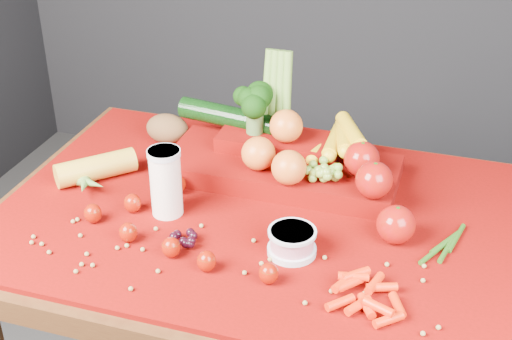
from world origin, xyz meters
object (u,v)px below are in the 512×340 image
(milk_glass, at_px, (166,180))
(produce_mound, at_px, (291,155))
(yogurt_bowl, at_px, (292,241))
(table, at_px, (253,252))

(milk_glass, xyz_separation_m, produce_mound, (0.21, 0.21, -0.02))
(milk_glass, bearing_deg, yogurt_bowl, -11.57)
(table, xyz_separation_m, milk_glass, (-0.17, -0.06, 0.19))
(milk_glass, bearing_deg, table, 19.95)
(table, relative_size, yogurt_bowl, 11.53)
(table, bearing_deg, produce_mound, 75.36)
(milk_glass, relative_size, produce_mound, 0.25)
(table, height_order, produce_mound, produce_mound)
(table, xyz_separation_m, produce_mound, (0.04, 0.15, 0.17))
(produce_mound, bearing_deg, milk_glass, -134.18)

